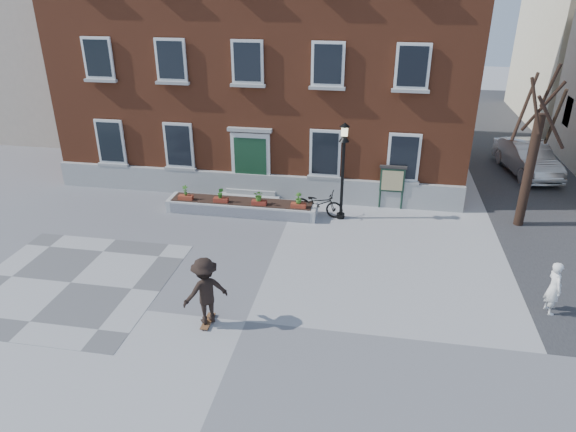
% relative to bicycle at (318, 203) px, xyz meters
% --- Properties ---
extents(ground, '(100.00, 100.00, 0.00)m').
position_rel_bicycle_xyz_m(ground, '(-1.13, -7.46, -0.54)').
color(ground, '#99999C').
rests_on(ground, ground).
extents(checker_patch, '(6.00, 6.00, 0.01)m').
position_rel_bicycle_xyz_m(checker_patch, '(-7.13, -6.46, -0.53)').
color(checker_patch, '#57585A').
rests_on(checker_patch, ground).
extents(distant_building, '(10.00, 12.00, 13.00)m').
position_rel_bicycle_xyz_m(distant_building, '(-19.13, 12.54, 5.96)').
color(distant_building, '#BEAE98').
rests_on(distant_building, ground).
extents(bicycle, '(2.12, 0.96, 1.07)m').
position_rel_bicycle_xyz_m(bicycle, '(0.00, 0.00, 0.00)').
color(bicycle, black).
rests_on(bicycle, ground).
extents(parked_car, '(2.53, 5.08, 1.60)m').
position_rel_bicycle_xyz_m(parked_car, '(9.50, 6.77, 0.26)').
color(parked_car, silver).
rests_on(parked_car, ground).
extents(bystander, '(0.50, 0.66, 1.63)m').
position_rel_bicycle_xyz_m(bystander, '(7.40, -5.47, 0.28)').
color(bystander, white).
rests_on(bystander, ground).
extents(brick_building, '(18.40, 10.85, 12.60)m').
position_rel_bicycle_xyz_m(brick_building, '(-3.13, 6.52, 5.76)').
color(brick_building, brown).
rests_on(brick_building, ground).
extents(planter_assembly, '(6.20, 1.12, 1.15)m').
position_rel_bicycle_xyz_m(planter_assembly, '(-3.12, -0.28, -0.23)').
color(planter_assembly, silver).
rests_on(planter_assembly, ground).
extents(bare_tree, '(1.83, 1.83, 6.16)m').
position_rel_bicycle_xyz_m(bare_tree, '(7.88, 0.55, 2.25)').
color(bare_tree, '#301E15').
rests_on(bare_tree, ground).
extents(lamp_post, '(0.40, 0.40, 3.93)m').
position_rel_bicycle_xyz_m(lamp_post, '(0.93, -0.08, 2.00)').
color(lamp_post, black).
rests_on(lamp_post, ground).
extents(notice_board, '(1.10, 0.16, 1.87)m').
position_rel_bicycle_xyz_m(notice_board, '(2.90, 1.29, 0.73)').
color(notice_board, '#172F20').
rests_on(notice_board, ground).
extents(skateboarder, '(1.46, 1.37, 2.05)m').
position_rel_bicycle_xyz_m(skateboarder, '(-2.16, -7.71, 0.52)').
color(skateboarder, brown).
rests_on(skateboarder, ground).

